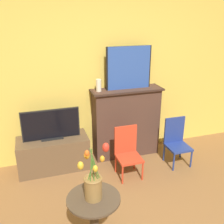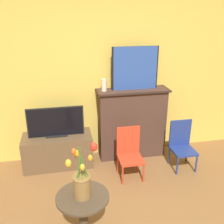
% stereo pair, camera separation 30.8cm
% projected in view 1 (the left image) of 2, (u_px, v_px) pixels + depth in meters
% --- Properties ---
extents(wall_back, '(8.00, 0.06, 2.70)m').
position_uv_depth(wall_back, '(96.00, 69.00, 3.77)').
color(wall_back, '#EAC651').
rests_on(wall_back, ground).
extents(fireplace_mantel, '(1.06, 0.35, 1.07)m').
position_uv_depth(fireplace_mantel, '(126.00, 121.00, 4.01)').
color(fireplace_mantel, '#4C3328').
rests_on(fireplace_mantel, ground).
extents(painting, '(0.67, 0.03, 0.61)m').
position_uv_depth(painting, '(129.00, 68.00, 3.73)').
color(painting, black).
rests_on(painting, fireplace_mantel).
extents(mantel_candle, '(0.07, 0.07, 0.17)m').
position_uv_depth(mantel_candle, '(99.00, 85.00, 3.67)').
color(mantel_candle, silver).
rests_on(mantel_candle, fireplace_mantel).
extents(tv_stand, '(0.98, 0.43, 0.47)m').
position_uv_depth(tv_stand, '(54.00, 153.00, 3.73)').
color(tv_stand, brown).
rests_on(tv_stand, ground).
extents(tv_monitor, '(0.78, 0.12, 0.43)m').
position_uv_depth(tv_monitor, '(51.00, 125.00, 3.58)').
color(tv_monitor, black).
rests_on(tv_monitor, tv_stand).
extents(chair_red, '(0.32, 0.32, 0.69)m').
position_uv_depth(chair_red, '(127.00, 150.00, 3.55)').
color(chair_red, red).
rests_on(chair_red, ground).
extents(chair_blue, '(0.32, 0.32, 0.69)m').
position_uv_depth(chair_blue, '(176.00, 140.00, 3.84)').
color(chair_blue, navy).
rests_on(chair_blue, ground).
extents(side_table, '(0.49, 0.49, 0.56)m').
position_uv_depth(side_table, '(94.00, 215.00, 2.42)').
color(side_table, '#4C3D2D').
rests_on(side_table, ground).
extents(vase_tulips, '(0.28, 0.21, 0.54)m').
position_uv_depth(vase_tulips, '(93.00, 183.00, 2.29)').
color(vase_tulips, olive).
rests_on(vase_tulips, side_table).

